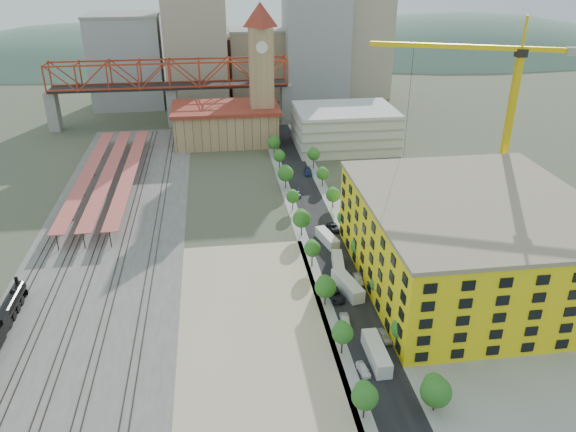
{
  "coord_description": "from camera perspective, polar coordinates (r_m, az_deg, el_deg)",
  "views": [
    {
      "loc": [
        -9.25,
        -115.98,
        64.09
      ],
      "look_at": [
        5.9,
        -4.31,
        10.0
      ],
      "focal_mm": 35.0,
      "sensor_mm": 36.0,
      "label": 1
    }
  ],
  "objects": [
    {
      "name": "ground",
      "position": [
        132.83,
        -2.78,
        -3.24
      ],
      "size": [
        400.0,
        400.0,
        0.0
      ],
      "primitive_type": "plane",
      "color": "#474C38",
      "rests_on": "ground"
    },
    {
      "name": "ballast_strip",
      "position": [
        150.45,
        -17.19,
        -0.79
      ],
      "size": [
        36.0,
        165.0,
        0.06
      ],
      "primitive_type": "cube",
      "color": "#605E59",
      "rests_on": "ground"
    },
    {
      "name": "dirt_lot",
      "position": [
        106.15,
        -3.39,
        -11.53
      ],
      "size": [
        28.0,
        67.0,
        0.06
      ],
      "primitive_type": "cube",
      "color": "tan",
      "rests_on": "ground"
    },
    {
      "name": "street_asphalt",
      "position": [
        147.98,
        2.87,
        -0.05
      ],
      "size": [
        12.0,
        170.0,
        0.06
      ],
      "primitive_type": "cube",
      "color": "black",
      "rests_on": "ground"
    },
    {
      "name": "sidewalk_west",
      "position": [
        147.14,
        0.76,
        -0.17
      ],
      "size": [
        3.0,
        170.0,
        0.04
      ],
      "primitive_type": "cube",
      "color": "gray",
      "rests_on": "ground"
    },
    {
      "name": "sidewalk_east",
      "position": [
        149.02,
        4.95,
        0.07
      ],
      "size": [
        3.0,
        170.0,
        0.04
      ],
      "primitive_type": "cube",
      "color": "gray",
      "rests_on": "ground"
    },
    {
      "name": "construction_pad",
      "position": [
        127.51,
        18.79,
        -6.05
      ],
      "size": [
        50.0,
        90.0,
        0.06
      ],
      "primitive_type": "cube",
      "color": "gray",
      "rests_on": "ground"
    },
    {
      "name": "rail_tracks",
      "position": [
        150.73,
        -17.87,
        -0.79
      ],
      "size": [
        26.56,
        160.0,
        0.18
      ],
      "color": "#382B23",
      "rests_on": "ground"
    },
    {
      "name": "platform_canopies",
      "position": [
        174.74,
        -17.74,
        4.27
      ],
      "size": [
        16.0,
        80.0,
        4.12
      ],
      "color": "#B55645",
      "rests_on": "ground"
    },
    {
      "name": "station_hall",
      "position": [
        206.18,
        -6.32,
        9.32
      ],
      "size": [
        38.0,
        24.0,
        13.1
      ],
      "color": "tan",
      "rests_on": "ground"
    },
    {
      "name": "clock_tower",
      "position": [
        199.89,
        -2.75,
        15.41
      ],
      "size": [
        12.0,
        12.0,
        52.0
      ],
      "color": "tan",
      "rests_on": "ground"
    },
    {
      "name": "parking_garage",
      "position": [
        199.74,
        5.77,
        8.9
      ],
      "size": [
        34.0,
        26.0,
        14.0
      ],
      "primitive_type": "cube",
      "color": "silver",
      "rests_on": "ground"
    },
    {
      "name": "truss_bridge",
      "position": [
        226.11,
        -11.9,
        13.57
      ],
      "size": [
        94.0,
        9.6,
        25.6
      ],
      "color": "gray",
      "rests_on": "ground"
    },
    {
      "name": "construction_building",
      "position": [
        121.77,
        18.14,
        -2.43
      ],
      "size": [
        44.6,
        50.6,
        18.8
      ],
      "color": "yellow",
      "rests_on": "ground"
    },
    {
      "name": "street_trees",
      "position": [
        139.22,
        3.61,
        -1.83
      ],
      "size": [
        15.4,
        124.4,
        8.0
      ],
      "color": "#236C20",
      "rests_on": "ground"
    },
    {
      "name": "skyline",
      "position": [
        262.1,
        -4.14,
        16.52
      ],
      "size": [
        133.0,
        46.0,
        60.0
      ],
      "color": "#9EA0A3",
      "rests_on": "ground"
    },
    {
      "name": "distant_hills",
      "position": [
        406.16,
        0.49,
        4.93
      ],
      "size": [
        647.0,
        264.0,
        227.0
      ],
      "color": "#4C6B59",
      "rests_on": "ground"
    },
    {
      "name": "locomotive",
      "position": [
        118.77,
        -26.77,
        -8.97
      ],
      "size": [
        2.87,
        22.14,
        5.53
      ],
      "color": "black",
      "rests_on": "ground"
    },
    {
      "name": "tower_crane",
      "position": [
        146.78,
        20.63,
        11.03
      ],
      "size": [
        44.64,
        18.34,
        50.32
      ],
      "color": "yellow",
      "rests_on": "ground"
    },
    {
      "name": "site_trailer_a",
      "position": [
        99.89,
        8.96,
        -13.6
      ],
      "size": [
        2.77,
        10.32,
        2.82
      ],
      "primitive_type": "cube",
      "rotation": [
        0.0,
        0.0,
        0.01
      ],
      "color": "silver",
      "rests_on": "ground"
    },
    {
      "name": "site_trailer_b",
      "position": [
        116.63,
        6.07,
        -7.03
      ],
      "size": [
        5.03,
        10.62,
        2.81
      ],
      "primitive_type": "cube",
      "rotation": [
        0.0,
        0.0,
        0.24
      ],
      "color": "silver",
      "rests_on": "ground"
    },
    {
      "name": "site_trailer_c",
      "position": [
        124.44,
        5.08,
        -4.83
      ],
      "size": [
        3.47,
        8.96,
        2.39
      ],
      "primitive_type": "cube",
      "rotation": [
        0.0,
        0.0,
        -0.14
      ],
      "color": "silver",
      "rests_on": "ground"
    },
    {
      "name": "site_trailer_d",
      "position": [
        134.57,
        4.0,
        -2.27
      ],
      "size": [
        4.46,
        9.36,
        2.48
      ],
      "primitive_type": "cube",
      "rotation": [
        0.0,
        0.0,
        0.24
      ],
      "color": "silver",
      "rests_on": "ground"
    },
    {
      "name": "car_0",
      "position": [
        97.49,
        7.67,
        -15.22
      ],
      "size": [
        2.07,
        4.15,
        1.36
      ],
      "primitive_type": "imported",
      "rotation": [
        0.0,
        0.0,
        0.12
      ],
      "color": "white",
      "rests_on": "ground"
    },
    {
      "name": "car_1",
      "position": [
        107.78,
        5.8,
        -10.53
      ],
      "size": [
        1.84,
        4.45,
        1.43
      ],
      "primitive_type": "imported",
      "rotation": [
        0.0,
        0.0,
        -0.07
      ],
      "color": "#ACADB2",
      "rests_on": "ground"
    },
    {
      "name": "car_2",
      "position": [
        114.54,
        4.84,
        -8.01
      ],
      "size": [
        3.51,
        6.13,
        1.61
      ],
      "primitive_type": "imported",
      "rotation": [
        0.0,
        0.0,
        0.15
      ],
      "color": "black",
      "rests_on": "ground"
    },
    {
      "name": "car_3",
      "position": [
        159.77,
        0.92,
        2.24
      ],
      "size": [
        1.83,
        4.48,
        1.3
      ],
      "primitive_type": "imported",
      "rotation": [
        0.0,
        0.0,
        -0.0
      ],
      "color": "navy",
      "rests_on": "ground"
    },
    {
      "name": "car_4",
      "position": [
        104.86,
        9.78,
        -11.98
      ],
      "size": [
        2.32,
        4.48,
        1.46
      ],
      "primitive_type": "imported",
      "rotation": [
        0.0,
        0.0,
        0.15
      ],
      "color": "silver",
      "rests_on": "ground"
    },
    {
      "name": "car_5",
      "position": [
        120.13,
        7.12,
        -6.41
      ],
      "size": [
        1.7,
        4.51,
        1.47
      ],
      "primitive_type": "imported",
      "rotation": [
        0.0,
        0.0,
        -0.03
      ],
      "color": "#98989D",
      "rests_on": "ground"
    },
    {
      "name": "car_6",
      "position": [
        140.98,
        4.68,
        -1.17
      ],
      "size": [
        3.16,
        5.43,
        1.42
      ],
      "primitive_type": "imported",
      "rotation": [
        0.0,
        0.0,
        0.16
      ],
      "color": "black",
      "rests_on": "ground"
    },
    {
      "name": "car_7",
      "position": [
        175.66,
        2.06,
        4.51
      ],
      "size": [
        2.69,
        5.67,
        1.6
      ],
      "primitive_type": "imported",
      "rotation": [
        0.0,
        0.0,
        -0.08
      ],
      "color": "navy",
      "rests_on": "ground"
    }
  ]
}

